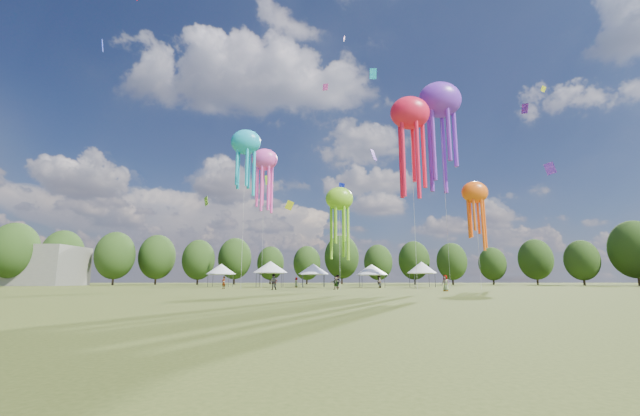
{
  "coord_description": "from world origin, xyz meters",
  "views": [
    {
      "loc": [
        -3.57,
        -11.6,
        1.2
      ],
      "look_at": [
        -2.98,
        15.0,
        6.0
      ],
      "focal_mm": 22.35,
      "sensor_mm": 36.0,
      "label": 1
    }
  ],
  "objects": [
    {
      "name": "ground",
      "position": [
        0.0,
        0.0,
        0.0
      ],
      "size": [
        300.0,
        300.0,
        0.0
      ],
      "primitive_type": "plane",
      "color": "#384416",
      "rests_on": "ground"
    },
    {
      "name": "spectator_near",
      "position": [
        -8.14,
        37.23,
        0.93
      ],
      "size": [
        0.94,
        0.75,
        1.87
      ],
      "primitive_type": "imported",
      "rotation": [
        0.0,
        0.0,
        3.2
      ],
      "color": "gray",
      "rests_on": "ground"
    },
    {
      "name": "spectators_far",
      "position": [
        0.06,
        43.94,
        0.87
      ],
      "size": [
        26.84,
        23.73,
        1.89
      ],
      "color": "gray",
      "rests_on": "ground"
    },
    {
      "name": "festival_tents",
      "position": [
        -3.33,
        54.94,
        3.04
      ],
      "size": [
        38.39,
        10.54,
        4.27
      ],
      "color": "#47474C",
      "rests_on": "ground"
    },
    {
      "name": "show_kites",
      "position": [
        7.24,
        41.44,
        20.12
      ],
      "size": [
        34.77,
        17.95,
        29.9
      ],
      "color": "#19B2D5",
      "rests_on": "ground"
    },
    {
      "name": "small_kites",
      "position": [
        0.63,
        44.31,
        31.23
      ],
      "size": [
        69.6,
        54.71,
        46.66
      ],
      "color": "#19B2D5",
      "rests_on": "ground"
    },
    {
      "name": "treeline",
      "position": [
        -3.87,
        62.51,
        6.54
      ],
      "size": [
        201.57,
        95.24,
        13.43
      ],
      "color": "#38281C",
      "rests_on": "ground"
    }
  ]
}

